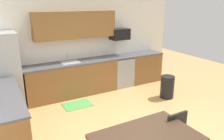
% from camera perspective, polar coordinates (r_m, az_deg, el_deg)
% --- Properties ---
extents(ground_plane, '(12.00, 12.00, 0.00)m').
position_cam_1_polar(ground_plane, '(4.70, 6.17, -14.98)').
color(ground_plane, tan).
extents(wall_back, '(5.80, 0.10, 2.70)m').
position_cam_1_polar(wall_back, '(6.42, -7.25, 6.82)').
color(wall_back, silver).
rests_on(wall_back, ground).
extents(cabinet_run_back, '(2.49, 0.60, 0.90)m').
position_cam_1_polar(cabinet_run_back, '(6.16, -10.06, -2.43)').
color(cabinet_run_back, brown).
rests_on(cabinet_run_back, ground).
extents(cabinet_run_back_right, '(1.06, 0.60, 0.90)m').
position_cam_1_polar(cabinet_run_back_right, '(7.24, 7.93, 0.65)').
color(cabinet_run_back_right, brown).
rests_on(cabinet_run_back_right, ground).
extents(cabinet_run_left, '(0.60, 2.00, 0.90)m').
position_cam_1_polar(cabinet_run_left, '(4.50, -25.68, -11.66)').
color(cabinet_run_left, brown).
rests_on(cabinet_run_left, ground).
extents(countertop_back, '(4.80, 0.64, 0.04)m').
position_cam_1_polar(countertop_back, '(6.19, -5.88, 2.41)').
color(countertop_back, '#4C4C51').
rests_on(countertop_back, cabinet_run_back).
extents(countertop_left, '(0.64, 2.00, 0.04)m').
position_cam_1_polar(countertop_left, '(4.31, -26.48, -6.14)').
color(countertop_left, '#4C4C51').
rests_on(countertop_left, cabinet_run_left).
extents(upper_cabinets_back, '(2.20, 0.34, 0.70)m').
position_cam_1_polar(upper_cabinets_back, '(6.03, -9.33, 11.35)').
color(upper_cabinets_back, brown).
extents(refrigerator, '(0.76, 0.70, 1.85)m').
position_cam_1_polar(refrigerator, '(5.66, -26.21, -0.74)').
color(refrigerator, '#9EA0A5').
rests_on(refrigerator, ground).
extents(oven_range, '(0.60, 0.60, 0.91)m').
position_cam_1_polar(oven_range, '(6.78, 2.31, -0.28)').
color(oven_range, '#999BA0').
rests_on(oven_range, ground).
extents(microwave, '(0.54, 0.36, 0.32)m').
position_cam_1_polar(microwave, '(6.62, 1.97, 9.19)').
color(microwave, black).
extents(sink_basin, '(0.48, 0.40, 0.14)m').
position_cam_1_polar(sink_basin, '(6.02, -10.66, 1.36)').
color(sink_basin, '#A5A8AD').
rests_on(sink_basin, countertop_back).
extents(sink_faucet, '(0.02, 0.02, 0.24)m').
position_cam_1_polar(sink_faucet, '(6.14, -11.29, 3.19)').
color(sink_faucet, '#B2B5BA').
rests_on(sink_faucet, countertop_back).
extents(chair_near_table, '(0.40, 0.40, 0.85)m').
position_cam_1_polar(chair_near_table, '(3.73, 17.31, -15.94)').
color(chair_near_table, black).
rests_on(chair_near_table, ground).
extents(trash_bin, '(0.36, 0.36, 0.60)m').
position_cam_1_polar(trash_bin, '(6.15, 13.97, -4.22)').
color(trash_bin, black).
rests_on(trash_bin, ground).
extents(floor_mat, '(0.70, 0.50, 0.01)m').
position_cam_1_polar(floor_mat, '(5.73, -8.83, -8.76)').
color(floor_mat, '#4CA54C').
rests_on(floor_mat, ground).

